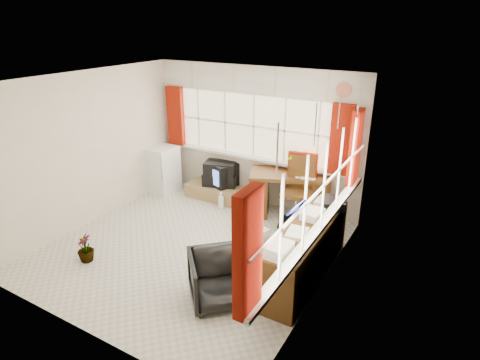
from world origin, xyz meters
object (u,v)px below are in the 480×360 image
(credenza, at_px, (305,250))
(office_chair, at_px, (219,279))
(mini_fridge, at_px, (162,169))
(task_chair, at_px, (300,187))
(desk, at_px, (289,191))
(radiator, at_px, (257,247))
(desk_lamp, at_px, (307,158))
(tv_bench, at_px, (221,193))
(crt_tv, at_px, (222,174))

(credenza, bearing_deg, office_chair, -125.09)
(mini_fridge, bearing_deg, task_chair, 2.10)
(desk, relative_size, task_chair, 1.25)
(office_chair, bearing_deg, radiator, 47.40)
(desk_lamp, bearing_deg, desk, -169.52)
(office_chair, relative_size, tv_bench, 0.50)
(desk_lamp, distance_m, credenza, 1.91)
(desk_lamp, height_order, mini_fridge, desk_lamp)
(radiator, bearing_deg, task_chair, 87.89)
(desk, height_order, crt_tv, desk)
(radiator, distance_m, tv_bench, 2.18)
(task_chair, relative_size, tv_bench, 0.86)
(desk, xyz_separation_m, crt_tv, (-1.41, 0.04, 0.04))
(office_chair, relative_size, mini_fridge, 0.78)
(desk_lamp, xyz_separation_m, crt_tv, (-1.67, -0.01, -0.61))
(desk_lamp, bearing_deg, task_chair, -91.46)
(radiator, bearing_deg, credenza, 0.38)
(radiator, bearing_deg, desk_lamp, 87.98)
(task_chair, relative_size, office_chair, 1.71)
(tv_bench, height_order, mini_fridge, mini_fridge)
(desk, relative_size, mini_fridge, 1.65)
(radiator, xyz_separation_m, tv_bench, (-1.56, 1.52, -0.11))
(desk_lamp, distance_m, tv_bench, 1.89)
(desk_lamp, height_order, crt_tv, desk_lamp)
(credenza, bearing_deg, tv_bench, 146.30)
(credenza, xyz_separation_m, tv_bench, (-2.28, 1.52, -0.27))
(desk, distance_m, desk_lamp, 0.71)
(desk, height_order, tv_bench, desk)
(credenza, distance_m, crt_tv, 2.85)
(desk_lamp, distance_m, crt_tv, 1.78)
(office_chair, relative_size, crt_tv, 1.15)
(desk, relative_size, crt_tv, 2.44)
(credenza, bearing_deg, task_chair, 115.25)
(desk, bearing_deg, crt_tv, 178.27)
(desk_lamp, relative_size, credenza, 0.22)
(radiator, height_order, mini_fridge, mini_fridge)
(desk, relative_size, credenza, 0.75)
(desk_lamp, relative_size, task_chair, 0.37)
(task_chair, height_order, office_chair, task_chair)
(office_chair, distance_m, mini_fridge, 3.65)
(desk_lamp, distance_m, radiator, 1.86)
(desk, height_order, task_chair, task_chair)
(desk_lamp, xyz_separation_m, task_chair, (-0.01, -0.24, -0.45))
(office_chair, xyz_separation_m, credenza, (0.71, 1.01, 0.07))
(credenza, bearing_deg, mini_fridge, 159.69)
(office_chair, bearing_deg, task_chair, 45.83)
(office_chair, distance_m, crt_tv, 3.11)
(tv_bench, relative_size, mini_fridge, 1.54)
(task_chair, height_order, mini_fridge, task_chair)
(task_chair, relative_size, credenza, 0.60)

